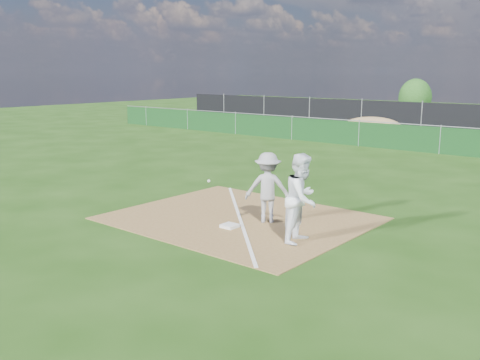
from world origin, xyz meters
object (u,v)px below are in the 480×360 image
(car_left, at_px, (437,113))
(play_at_first, at_px, (268,188))
(runner, at_px, (302,198))
(first_base, at_px, (230,226))
(tree_left, at_px, (415,97))

(car_left, bearing_deg, play_at_first, -169.46)
(runner, bearing_deg, car_left, 5.21)
(first_base, height_order, tree_left, tree_left)
(car_left, bearing_deg, runner, -166.88)
(play_at_first, xyz_separation_m, runner, (1.47, -0.73, 0.10))
(runner, bearing_deg, tree_left, 8.96)
(tree_left, bearing_deg, runner, -71.76)
(play_at_first, height_order, car_left, play_at_first)
(runner, distance_m, car_left, 28.67)
(play_at_first, xyz_separation_m, tree_left, (-9.37, 32.17, 0.70))
(first_base, bearing_deg, play_at_first, 67.57)
(first_base, bearing_deg, runner, 6.99)
(first_base, relative_size, runner, 0.18)
(car_left, height_order, tree_left, tree_left)
(first_base, distance_m, tree_left, 34.36)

